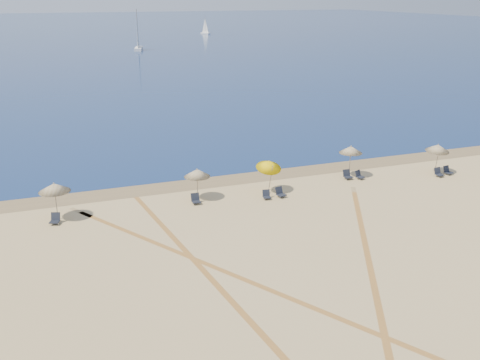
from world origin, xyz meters
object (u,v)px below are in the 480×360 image
Objects in this scene: chair_5 at (347,175)px; chair_7 at (439,173)px; umbrella_4 at (351,150)px; umbrella_5 at (438,148)px; sailboat_0 at (205,28)px; umbrella_2 at (197,173)px; chair_3 at (266,195)px; chair_4 at (280,193)px; sailboat_1 at (138,38)px; umbrella_3 at (269,165)px; chair_2 at (196,199)px; chair_1 at (55,219)px; chair_6 at (359,175)px; umbrella_1 at (54,188)px; chair_8 at (447,171)px.

chair_7 is (7.22, -1.99, -0.01)m from chair_5.
umbrella_4 reaches higher than umbrella_5.
umbrella_5 is 0.40× the size of sailboat_0.
chair_3 is at bearing -18.99° from umbrella_2.
chair_4 is 0.08× the size of sailboat_1.
chair_4 is 164.41m from sailboat_0.
umbrella_3 reaches higher than chair_2.
umbrella_4 is at bearing 26.85° from chair_3.
chair_1 is 1.03× the size of chair_6.
sailboat_1 is (14.75, 107.94, 2.76)m from chair_2.
chair_7 is (13.86, -0.16, -0.00)m from chair_4.
umbrella_2 is 0.85× the size of umbrella_3.
chair_6 is 0.08× the size of sailboat_1.
umbrella_1 is 0.93× the size of umbrella_3.
umbrella_3 is 5.95m from chair_2.
chair_4 is at bearing -177.76° from umbrella_5.
chair_5 is at bearing 159.26° from chair_7.
chair_4 reaches higher than chair_3.
umbrella_5 is (19.84, -1.04, 0.18)m from umbrella_2.
umbrella_2 is 2.80× the size of chair_1.
chair_2 is (9.22, -0.41, -1.89)m from umbrella_1.
chair_4 reaches higher than chair_7.
chair_8 is 0.07× the size of sailboat_1.
umbrella_1 is at bearing 178.70° from chair_2.
chair_6 is at bearing -0.36° from umbrella_2.
umbrella_4 is (12.79, 0.64, 0.28)m from umbrella_2.
sailboat_0 reaches higher than umbrella_3.
umbrella_3 is (5.28, -0.51, 0.19)m from umbrella_2.
sailboat_1 is (24.15, 108.21, 2.77)m from chair_1.
chair_1 is at bearing 179.98° from umbrella_5.
umbrella_1 is 0.25× the size of sailboat_1.
chair_5 is at bearing -134.86° from umbrella_4.
chair_5 reaches higher than chair_3.
chair_2 is 6.17m from chair_4.
chair_5 is (22.15, 1.26, 0.01)m from chair_1.
sailboat_0 is (27.37, 158.54, -0.25)m from umbrella_5.
umbrella_5 is 3.47× the size of chair_5.
chair_5 is 7.49m from chair_7.
chair_3 is 0.11× the size of sailboat_0.
umbrella_4 is 3.66× the size of chair_3.
umbrella_5 reaches higher than chair_2.
sailboat_0 is 0.62× the size of sailboat_1.
umbrella_1 is 1.09× the size of umbrella_2.
sailboat_1 is (2.00, 106.96, 2.75)m from chair_5.
umbrella_4 reaches higher than umbrella_2.
chair_2 is (9.40, 0.28, 0.01)m from chair_1.
chair_4 is (15.33, -1.25, -1.89)m from umbrella_1.
sailboat_0 is (42.55, 159.11, 1.64)m from chair_3.
chair_2 is at bearing -2.56° from umbrella_1.
chair_1 is 110.91m from sailboat_1.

